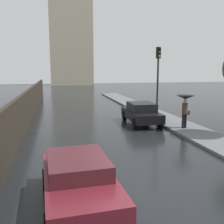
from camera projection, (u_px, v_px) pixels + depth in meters
name	position (u px, v px, depth m)	size (l,w,h in m)	color
ground	(145.00, 193.00, 7.52)	(120.00, 120.00, 0.00)	black
car_maroon_near_kerb	(78.00, 180.00, 6.73)	(1.99, 3.90, 1.29)	maroon
car_black_mid_road	(141.00, 113.00, 16.91)	(1.87, 4.09, 1.41)	black
pedestrian_with_umbrella_near	(185.00, 102.00, 14.97)	(1.04, 1.04, 1.93)	black
traffic_light	(158.00, 70.00, 17.53)	(0.26, 0.39, 4.90)	black
distant_tower	(71.00, 24.00, 58.84)	(9.98, 8.35, 32.20)	#B2A88E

